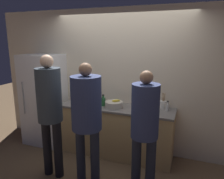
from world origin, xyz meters
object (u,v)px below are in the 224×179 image
Objects in this scene: person_right at (145,122)px; bottle_red at (137,103)px; fruit_bowl at (114,104)px; bottle_clear at (167,107)px; person_left at (50,106)px; refrigerator at (44,99)px; bottle_green at (103,101)px; person_center at (87,112)px; cup_red at (81,102)px; utensil_crock at (163,104)px.

person_right is 0.93m from bottle_red.
fruit_bowl is (-0.71, 0.76, -0.05)m from person_right.
person_left is at bearing -146.33° from bottle_clear.
person_left is 11.14× the size of bottle_clear.
fruit_bowl is (0.66, 0.89, -0.16)m from person_left.
refrigerator is 8.67× the size of bottle_green.
person_left is 1.87m from bottle_clear.
bottle_red is at bearing 7.12° from bottle_green.
refrigerator is 2.35m from person_right.
person_center is 1.08m from bottle_red.
fruit_bowl is 0.63m from cup_red.
fruit_bowl is at bearing 132.79° from person_right.
refrigerator is 1.01× the size of person_center.
person_right reaches higher than bottle_clear.
refrigerator is 1.27m from person_left.
refrigerator is at bearing 179.50° from bottle_green.
utensil_crock reaches higher than fruit_bowl.
person_right is at bearing -101.03° from bottle_clear.
bottle_red is (1.88, 0.06, 0.11)m from refrigerator.
person_left is at bearing -92.72° from cup_red.
person_right is at bearing -69.64° from bottle_red.
bottle_red is at bearing -175.20° from bottle_clear.
bottle_green is (-0.60, -0.07, -0.02)m from bottle_red.
refrigerator is at bearing 147.43° from person_center.
person_center reaches higher than bottle_red.
person_left reaches higher than bottle_red.
refrigerator is at bearing -177.46° from bottle_clear.
person_center reaches higher than fruit_bowl.
utensil_crock is 1.06× the size of bottle_red.
bottle_clear is (2.38, 0.11, 0.08)m from refrigerator.
person_left is 6.06× the size of fruit_bowl.
person_left is 0.59m from person_center.
refrigerator is at bearing 173.87° from cup_red.
person_left is 0.85m from cup_red.
bottle_green is 0.42m from cup_red.
utensil_crock is (0.80, 0.27, 0.01)m from fruit_bowl.
refrigerator is 1.05× the size of person_right.
bottle_green is at bearing -0.50° from refrigerator.
person_right is 6.79× the size of bottle_red.
person_right is at bearing 5.05° from person_left.
bottle_green is at bearing 98.58° from person_center.
person_left is 7.46× the size of bottle_red.
bottle_green is 1.23× the size of bottle_clear.
fruit_bowl is at bearing 84.79° from person_center.
person_right is 8.23× the size of bottle_green.
person_right reaches higher than bottle_green.
refrigerator is 1.89m from bottle_red.
refrigerator is 5.81× the size of fruit_bowl.
refrigerator is at bearing 159.93° from person_right.
utensil_crock is at bearing 52.28° from person_center.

